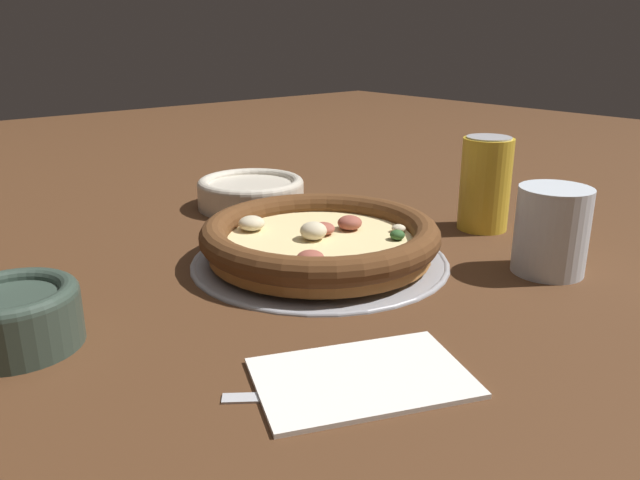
% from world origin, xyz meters
% --- Properties ---
extents(ground_plane, '(3.00, 3.00, 0.00)m').
position_xyz_m(ground_plane, '(0.00, 0.00, 0.00)').
color(ground_plane, '#4C2D19').
extents(pizza_tray, '(0.30, 0.30, 0.01)m').
position_xyz_m(pizza_tray, '(0.00, 0.00, 0.00)').
color(pizza_tray, '#9E9EA3').
rests_on(pizza_tray, ground_plane).
extents(pizza, '(0.27, 0.27, 0.04)m').
position_xyz_m(pizza, '(0.00, 0.00, 0.03)').
color(pizza, '#A86B33').
rests_on(pizza, pizza_tray).
extents(bowl_near, '(0.16, 0.16, 0.04)m').
position_xyz_m(bowl_near, '(-0.07, -0.25, 0.02)').
color(bowl_near, beige).
rests_on(bowl_near, ground_plane).
extents(bowl_far, '(0.11, 0.11, 0.05)m').
position_xyz_m(bowl_far, '(0.33, -0.01, 0.03)').
color(bowl_far, '#334238').
rests_on(bowl_far, ground_plane).
extents(drinking_cup, '(0.08, 0.08, 0.10)m').
position_xyz_m(drinking_cup, '(-0.17, 0.19, 0.05)').
color(drinking_cup, silver).
rests_on(drinking_cup, ground_plane).
extents(napkin, '(0.19, 0.16, 0.01)m').
position_xyz_m(napkin, '(0.14, 0.22, 0.00)').
color(napkin, white).
rests_on(napkin, ground_plane).
extents(fork, '(0.16, 0.13, 0.00)m').
position_xyz_m(fork, '(0.16, 0.23, 0.00)').
color(fork, '#B7B7BC').
rests_on(fork, ground_plane).
extents(beverage_can, '(0.07, 0.07, 0.12)m').
position_xyz_m(beverage_can, '(-0.25, 0.04, 0.06)').
color(beverage_can, gold).
rests_on(beverage_can, ground_plane).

